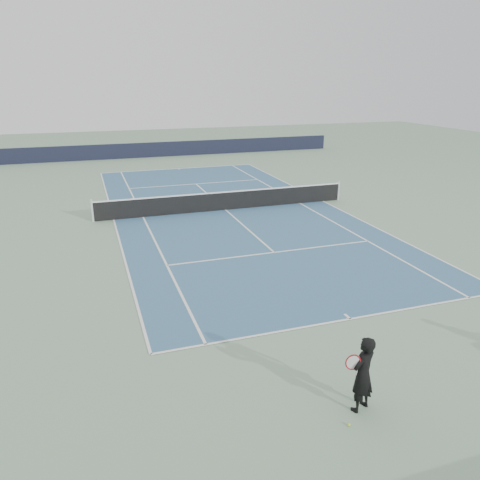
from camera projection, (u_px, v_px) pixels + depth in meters
name	position (u px, v px, depth m)	size (l,w,h in m)	color
ground	(226.00, 210.00, 23.55)	(80.00, 80.00, 0.00)	gray
court_surface	(226.00, 210.00, 23.54)	(10.97, 23.77, 0.01)	#365F80
tennis_net	(225.00, 200.00, 23.38)	(12.90, 0.10, 1.07)	silver
windscreen_far	(164.00, 149.00, 39.36)	(30.00, 0.25, 1.20)	black
tennis_player	(363.00, 374.00, 9.16)	(0.82, 0.65, 1.63)	black
tennis_ball	(349.00, 425.00, 8.95)	(0.06, 0.06, 0.06)	#C6DC2D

